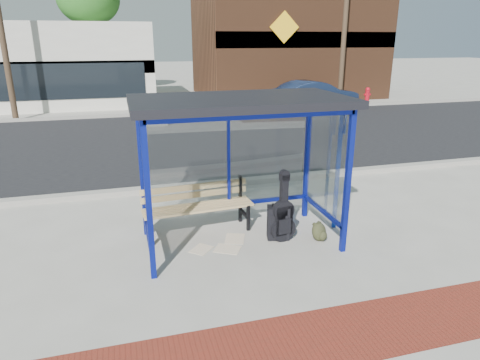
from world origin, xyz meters
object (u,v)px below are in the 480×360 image
object	(u,v)px
fire_hydrant	(367,95)
suitcase	(278,223)
bench	(197,204)
parked_car	(314,96)
backpack	(320,232)
guitar_bag	(283,217)

from	to	relation	value
fire_hydrant	suitcase	bearing A→B (deg)	-126.29
bench	parked_car	bearing A→B (deg)	52.42
backpack	suitcase	bearing A→B (deg)	137.57
bench	fire_hydrant	xyz separation A→B (m)	(11.47, 13.24, -0.06)
backpack	parked_car	size ratio (longest dim) A/B	0.08
suitcase	fire_hydrant	xyz separation A→B (m)	(10.21, 13.91, 0.16)
suitcase	guitar_bag	bearing A→B (deg)	-46.02
guitar_bag	fire_hydrant	world-z (taller)	guitar_bag
suitcase	backpack	size ratio (longest dim) A/B	1.97
parked_car	fire_hydrant	size ratio (longest dim) A/B	5.10
guitar_bag	backpack	bearing A→B (deg)	-22.82
suitcase	parked_car	world-z (taller)	parked_car
bench	parked_car	world-z (taller)	parked_car
bench	fire_hydrant	distance (m)	17.52
suitcase	parked_car	xyz separation A→B (m)	(6.43, 12.38, 0.41)
suitcase	parked_car	size ratio (longest dim) A/B	0.15
backpack	parked_car	world-z (taller)	parked_car
bench	suitcase	bearing A→B (deg)	-32.33
guitar_bag	backpack	size ratio (longest dim) A/B	3.60
bench	backpack	distance (m)	2.15
parked_car	fire_hydrant	bearing A→B (deg)	-75.74
guitar_bag	backpack	xyz separation A→B (m)	(0.60, -0.17, -0.28)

